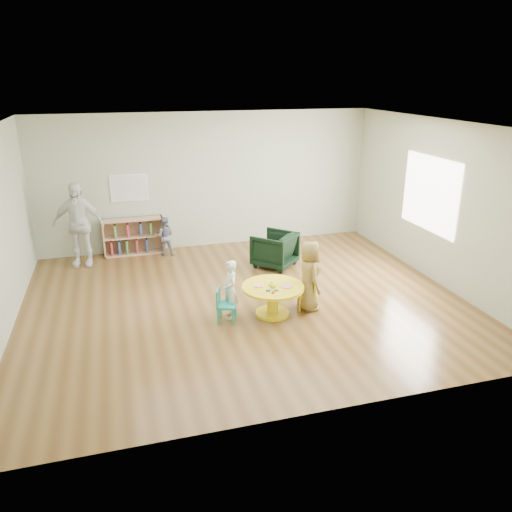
{
  "coord_description": "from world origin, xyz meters",
  "views": [
    {
      "loc": [
        -1.85,
        -7.19,
        3.49
      ],
      "look_at": [
        0.11,
        -0.3,
        0.88
      ],
      "focal_mm": 35.0,
      "sensor_mm": 36.0,
      "label": 1
    }
  ],
  "objects_px": {
    "kid_chair_left": "(224,304)",
    "child_right": "(309,276)",
    "adult_caretaker": "(78,224)",
    "kid_chair_right": "(310,293)",
    "child_left": "(230,290)",
    "activity_table": "(273,295)",
    "armchair": "(275,250)",
    "bookshelf": "(133,236)",
    "toddler": "(165,236)"
  },
  "relations": [
    {
      "from": "activity_table",
      "to": "kid_chair_right",
      "type": "bearing_deg",
      "value": 4.0
    },
    {
      "from": "kid_chair_left",
      "to": "toddler",
      "type": "height_order",
      "value": "toddler"
    },
    {
      "from": "kid_chair_right",
      "to": "toddler",
      "type": "bearing_deg",
      "value": 52.17
    },
    {
      "from": "activity_table",
      "to": "bookshelf",
      "type": "bearing_deg",
      "value": 118.97
    },
    {
      "from": "child_right",
      "to": "adult_caretaker",
      "type": "bearing_deg",
      "value": 49.01
    },
    {
      "from": "activity_table",
      "to": "adult_caretaker",
      "type": "distance_m",
      "value": 4.25
    },
    {
      "from": "kid_chair_right",
      "to": "adult_caretaker",
      "type": "height_order",
      "value": "adult_caretaker"
    },
    {
      "from": "child_left",
      "to": "child_right",
      "type": "xyz_separation_m",
      "value": [
        1.24,
        -0.04,
        0.1
      ]
    },
    {
      "from": "kid_chair_right",
      "to": "activity_table",
      "type": "bearing_deg",
      "value": 114.9
    },
    {
      "from": "child_left",
      "to": "bookshelf",
      "type": "bearing_deg",
      "value": -162.83
    },
    {
      "from": "kid_chair_left",
      "to": "toddler",
      "type": "bearing_deg",
      "value": -150.08
    },
    {
      "from": "kid_chair_left",
      "to": "toddler",
      "type": "distance_m",
      "value": 3.24
    },
    {
      "from": "child_left",
      "to": "child_right",
      "type": "height_order",
      "value": "child_right"
    },
    {
      "from": "activity_table",
      "to": "child_right",
      "type": "relative_size",
      "value": 0.85
    },
    {
      "from": "armchair",
      "to": "toddler",
      "type": "distance_m",
      "value": 2.31
    },
    {
      "from": "bookshelf",
      "to": "toddler",
      "type": "xyz_separation_m",
      "value": [
        0.62,
        -0.26,
        0.04
      ]
    },
    {
      "from": "activity_table",
      "to": "toddler",
      "type": "height_order",
      "value": "toddler"
    },
    {
      "from": "kid_chair_right",
      "to": "child_left",
      "type": "bearing_deg",
      "value": 109.25
    },
    {
      "from": "armchair",
      "to": "child_right",
      "type": "height_order",
      "value": "child_right"
    },
    {
      "from": "kid_chair_right",
      "to": "child_right",
      "type": "distance_m",
      "value": 0.29
    },
    {
      "from": "activity_table",
      "to": "kid_chair_right",
      "type": "relative_size",
      "value": 1.91
    },
    {
      "from": "bookshelf",
      "to": "child_left",
      "type": "height_order",
      "value": "child_left"
    },
    {
      "from": "child_right",
      "to": "kid_chair_right",
      "type": "bearing_deg",
      "value": -71.11
    },
    {
      "from": "activity_table",
      "to": "kid_chair_left",
      "type": "height_order",
      "value": "kid_chair_left"
    },
    {
      "from": "child_left",
      "to": "activity_table",
      "type": "bearing_deg",
      "value": 79.52
    },
    {
      "from": "kid_chair_right",
      "to": "bookshelf",
      "type": "bearing_deg",
      "value": 57.52
    },
    {
      "from": "kid_chair_left",
      "to": "bookshelf",
      "type": "relative_size",
      "value": 0.44
    },
    {
      "from": "kid_chair_right",
      "to": "child_right",
      "type": "xyz_separation_m",
      "value": [
        -0.02,
        -0.01,
        0.29
      ]
    },
    {
      "from": "adult_caretaker",
      "to": "kid_chair_right",
      "type": "bearing_deg",
      "value": -29.53
    },
    {
      "from": "child_right",
      "to": "toddler",
      "type": "xyz_separation_m",
      "value": [
        -1.89,
        3.15,
        -0.16
      ]
    },
    {
      "from": "adult_caretaker",
      "to": "armchair",
      "type": "bearing_deg",
      "value": -6.11
    },
    {
      "from": "bookshelf",
      "to": "adult_caretaker",
      "type": "distance_m",
      "value": 1.16
    },
    {
      "from": "kid_chair_left",
      "to": "adult_caretaker",
      "type": "height_order",
      "value": "adult_caretaker"
    },
    {
      "from": "activity_table",
      "to": "bookshelf",
      "type": "relative_size",
      "value": 0.79
    },
    {
      "from": "kid_chair_right",
      "to": "child_right",
      "type": "height_order",
      "value": "child_right"
    },
    {
      "from": "kid_chair_left",
      "to": "child_left",
      "type": "bearing_deg",
      "value": 147.57
    },
    {
      "from": "child_right",
      "to": "toddler",
      "type": "height_order",
      "value": "child_right"
    },
    {
      "from": "armchair",
      "to": "adult_caretaker",
      "type": "distance_m",
      "value": 3.76
    },
    {
      "from": "kid_chair_right",
      "to": "child_left",
      "type": "xyz_separation_m",
      "value": [
        -1.26,
        0.04,
        0.19
      ]
    },
    {
      "from": "bookshelf",
      "to": "child_right",
      "type": "xyz_separation_m",
      "value": [
        2.51,
        -3.41,
        0.19
      ]
    },
    {
      "from": "bookshelf",
      "to": "kid_chair_right",
      "type": "bearing_deg",
      "value": -53.39
    },
    {
      "from": "bookshelf",
      "to": "activity_table",
      "type": "bearing_deg",
      "value": -61.03
    },
    {
      "from": "kid_chair_left",
      "to": "child_right",
      "type": "relative_size",
      "value": 0.47
    },
    {
      "from": "kid_chair_left",
      "to": "child_left",
      "type": "height_order",
      "value": "child_left"
    },
    {
      "from": "kid_chair_left",
      "to": "child_right",
      "type": "height_order",
      "value": "child_right"
    },
    {
      "from": "bookshelf",
      "to": "toddler",
      "type": "bearing_deg",
      "value": -22.71
    },
    {
      "from": "armchair",
      "to": "child_right",
      "type": "relative_size",
      "value": 0.66
    },
    {
      "from": "activity_table",
      "to": "adult_caretaker",
      "type": "height_order",
      "value": "adult_caretaker"
    },
    {
      "from": "armchair",
      "to": "adult_caretaker",
      "type": "bearing_deg",
      "value": -60.87
    },
    {
      "from": "armchair",
      "to": "child_left",
      "type": "relative_size",
      "value": 0.8
    }
  ]
}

